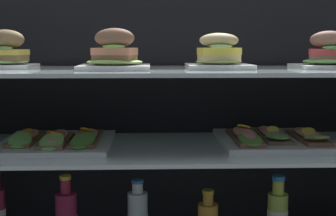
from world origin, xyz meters
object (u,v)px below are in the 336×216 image
at_px(open_sandwich_tray_near_left_corner, 57,141).
at_px(plated_roll_sandwich_near_right_corner, 329,55).
at_px(plated_roll_sandwich_center, 5,53).
at_px(open_sandwich_tray_near_right_corner, 274,138).
at_px(plated_roll_sandwich_mid_right, 115,55).
at_px(plated_roll_sandwich_left_of_center, 219,55).

bearing_deg(open_sandwich_tray_near_left_corner, plated_roll_sandwich_near_right_corner, -0.03).
relative_size(plated_roll_sandwich_center, open_sandwich_tray_near_right_corner, 0.47).
distance_m(plated_roll_sandwich_mid_right, plated_roll_sandwich_left_of_center, 0.32).
bearing_deg(plated_roll_sandwich_left_of_center, plated_roll_sandwich_mid_right, -174.39).
height_order(plated_roll_sandwich_left_of_center, open_sandwich_tray_near_left_corner, plated_roll_sandwich_left_of_center).
distance_m(plated_roll_sandwich_left_of_center, open_sandwich_tray_near_right_corner, 0.32).
xyz_separation_m(plated_roll_sandwich_center, open_sandwich_tray_near_left_corner, (0.16, -0.03, -0.27)).
bearing_deg(plated_roll_sandwich_center, open_sandwich_tray_near_left_corner, -11.89).
bearing_deg(plated_roll_sandwich_left_of_center, open_sandwich_tray_near_right_corner, 7.33).
distance_m(plated_roll_sandwich_center, open_sandwich_tray_near_left_corner, 0.31).
bearing_deg(plated_roll_sandwich_left_of_center, open_sandwich_tray_near_left_corner, 177.83).
xyz_separation_m(plated_roll_sandwich_left_of_center, open_sandwich_tray_near_left_corner, (-0.50, 0.02, -0.26)).
distance_m(plated_roll_sandwich_center, plated_roll_sandwich_left_of_center, 0.66).
bearing_deg(open_sandwich_tray_near_right_corner, plated_roll_sandwich_mid_right, -173.76).
bearing_deg(plated_roll_sandwich_near_right_corner, plated_roll_sandwich_mid_right, -175.72).
bearing_deg(plated_roll_sandwich_mid_right, open_sandwich_tray_near_right_corner, 6.24).
height_order(plated_roll_sandwich_near_right_corner, open_sandwich_tray_near_left_corner, plated_roll_sandwich_near_right_corner).
bearing_deg(open_sandwich_tray_near_left_corner, plated_roll_sandwich_left_of_center, -2.17).
distance_m(plated_roll_sandwich_center, open_sandwich_tray_near_right_corner, 0.88).
height_order(plated_roll_sandwich_center, open_sandwich_tray_near_left_corner, plated_roll_sandwich_center).
relative_size(plated_roll_sandwich_left_of_center, open_sandwich_tray_near_left_corner, 0.53).
relative_size(plated_roll_sandwich_center, plated_roll_sandwich_left_of_center, 0.89).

